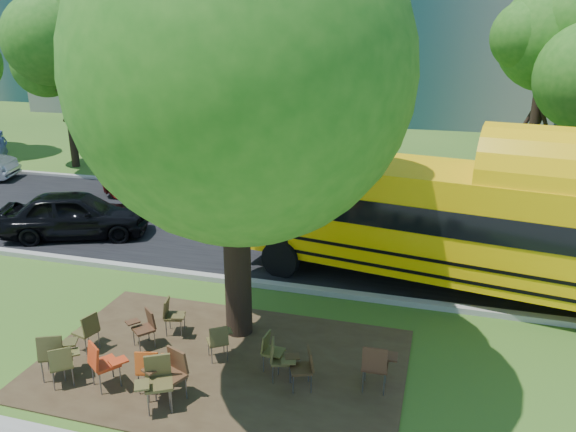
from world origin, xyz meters
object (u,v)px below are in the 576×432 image
(chair_6, at_px, (304,364))
(pedestrian_a, at_px, (3,146))
(chair_7, at_px, (279,357))
(chair_13, at_px, (377,363))
(chair_5, at_px, (157,378))
(chair_10, at_px, (172,313))
(chair_11, at_px, (219,339))
(bg_car_red, at_px, (171,174))
(chair_12, at_px, (271,349))
(chair_4, at_px, (151,366))
(chair_0, at_px, (54,351))
(chair_8, at_px, (88,328))
(chair_3, at_px, (171,370))
(chair_9, at_px, (145,325))
(chair_1, at_px, (102,361))
(black_car, at_px, (76,214))
(chair_2, at_px, (62,361))
(school_bus, at_px, (522,231))
(main_tree, at_px, (230,28))

(chair_6, distance_m, pedestrian_a, 23.01)
(chair_6, distance_m, chair_7, 0.51)
(chair_13, bearing_deg, pedestrian_a, 143.83)
(chair_5, xyz_separation_m, chair_10, (-0.88, 2.28, -0.09))
(chair_11, xyz_separation_m, bg_car_red, (-6.54, 10.75, 0.24))
(chair_6, bearing_deg, chair_12, 40.80)
(chair_4, height_order, chair_10, chair_4)
(chair_0, height_order, bg_car_red, bg_car_red)
(chair_8, bearing_deg, chair_3, -97.51)
(chair_9, height_order, chair_12, chair_9)
(chair_1, height_order, pedestrian_a, pedestrian_a)
(chair_5, height_order, black_car, black_car)
(chair_1, distance_m, chair_2, 0.76)
(chair_7, relative_size, chair_13, 0.85)
(school_bus, height_order, chair_10, school_bus)
(black_car, bearing_deg, chair_5, -158.02)
(school_bus, bearing_deg, black_car, -173.77)
(chair_5, relative_size, black_car, 0.22)
(chair_3, bearing_deg, main_tree, -75.22)
(school_bus, height_order, chair_4, school_bus)
(chair_9, relative_size, black_car, 0.19)
(school_bus, xyz_separation_m, chair_3, (-6.11, -5.77, -1.16))
(main_tree, xyz_separation_m, chair_12, (1.09, -1.17, -5.74))
(chair_12, xyz_separation_m, black_car, (-8.02, 5.25, 0.27))
(chair_6, xyz_separation_m, pedestrian_a, (-18.58, 13.58, 0.28))
(school_bus, bearing_deg, chair_2, -134.10)
(main_tree, bearing_deg, chair_2, -131.61)
(chair_4, bearing_deg, main_tree, 59.07)
(chair_1, bearing_deg, chair_9, 125.78)
(school_bus, xyz_separation_m, chair_2, (-8.17, -5.97, -1.24))
(chair_0, distance_m, chair_2, 0.32)
(chair_1, bearing_deg, chair_3, 38.95)
(chair_0, relative_size, chair_9, 1.18)
(chair_9, relative_size, chair_11, 1.04)
(main_tree, bearing_deg, black_car, 149.50)
(chair_7, height_order, chair_12, chair_7)
(main_tree, height_order, chair_5, main_tree)
(chair_13, distance_m, bg_car_red, 14.53)
(chair_5, bearing_deg, chair_8, -58.31)
(chair_7, bearing_deg, black_car, -140.88)
(chair_6, relative_size, black_car, 0.19)
(chair_11, bearing_deg, chair_2, 177.74)
(main_tree, xyz_separation_m, school_bus, (5.80, 3.30, -4.46))
(black_car, bearing_deg, chair_10, -150.64)
(chair_12, bearing_deg, school_bus, 138.00)
(chair_1, xyz_separation_m, chair_11, (1.64, 1.43, -0.10))
(chair_8, relative_size, chair_11, 1.07)
(black_car, bearing_deg, chair_3, -156.28)
(chair_5, bearing_deg, chair_11, -134.68)
(bg_car_red, bearing_deg, pedestrian_a, 56.80)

